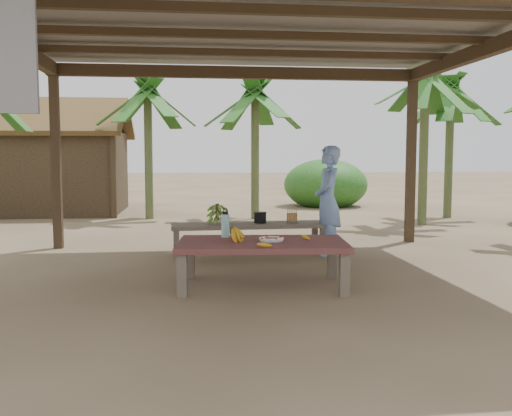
{
  "coord_description": "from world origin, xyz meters",
  "views": [
    {
      "loc": [
        -0.79,
        -6.66,
        1.42
      ],
      "look_at": [
        -0.01,
        0.01,
        0.8
      ],
      "focal_mm": 40.0,
      "sensor_mm": 36.0,
      "label": 1
    }
  ],
  "objects": [
    {
      "name": "woman",
      "position": [
        1.16,
        1.26,
        0.78
      ],
      "size": [
        0.47,
        0.63,
        1.56
      ],
      "primitive_type": "imported",
      "rotation": [
        0.0,
        0.0,
        -1.76
      ],
      "color": "#7295D7",
      "rests_on": "ground"
    },
    {
      "name": "bench",
      "position": [
        0.05,
        1.38,
        0.39
      ],
      "size": [
        2.22,
        0.67,
        0.45
      ],
      "rotation": [
        0.0,
        0.0,
        0.03
      ],
      "color": "brown",
      "rests_on": "ground"
    },
    {
      "name": "banana_plant_nw",
      "position": [
        -1.69,
        6.26,
        2.61
      ],
      "size": [
        1.8,
        1.8,
        3.1
      ],
      "color": "#596638",
      "rests_on": "ground"
    },
    {
      "name": "banana_plant_far",
      "position": [
        5.05,
        5.7,
        2.65
      ],
      "size": [
        1.8,
        1.8,
        3.14
      ],
      "color": "#596638",
      "rests_on": "ground"
    },
    {
      "name": "plate",
      "position": [
        0.08,
        -0.63,
        0.52
      ],
      "size": [
        0.27,
        0.27,
        0.04
      ],
      "color": "white",
      "rests_on": "work_table"
    },
    {
      "name": "banana_plant_n",
      "position": [
        0.67,
        6.02,
        2.57
      ],
      "size": [
        1.8,
        1.8,
        3.06
      ],
      "color": "#596638",
      "rests_on": "ground"
    },
    {
      "name": "water_flask",
      "position": [
        -0.39,
        -0.28,
        0.64
      ],
      "size": [
        0.09,
        0.09,
        0.33
      ],
      "color": "#3DC0BE",
      "rests_on": "work_table"
    },
    {
      "name": "banana_plant_ne",
      "position": [
        3.93,
        4.46,
        2.75
      ],
      "size": [
        1.8,
        1.8,
        3.24
      ],
      "color": "#596638",
      "rests_on": "ground"
    },
    {
      "name": "loose_banana_front",
      "position": [
        -0.05,
        -1.03,
        0.52
      ],
      "size": [
        0.16,
        0.06,
        0.04
      ],
      "primitive_type": "ellipsoid",
      "rotation": [
        0.0,
        0.0,
        1.47
      ],
      "color": "gold",
      "rests_on": "work_table"
    },
    {
      "name": "loose_banana_side",
      "position": [
        0.48,
        -0.54,
        0.52
      ],
      "size": [
        0.09,
        0.17,
        0.04
      ],
      "primitive_type": "ellipsoid",
      "rotation": [
        0.0,
        0.0,
        0.33
      ],
      "color": "gold",
      "rests_on": "work_table"
    },
    {
      "name": "ground",
      "position": [
        0.0,
        0.0,
        0.0
      ],
      "size": [
        80.0,
        80.0,
        0.0
      ],
      "primitive_type": "plane",
      "color": "brown",
      "rests_on": "ground"
    },
    {
      "name": "green_banana_stalk",
      "position": [
        -0.4,
        1.37,
        0.6
      ],
      "size": [
        0.28,
        0.28,
        0.31
      ],
      "primitive_type": null,
      "rotation": [
        0.0,
        0.0,
        0.03
      ],
      "color": "#598C2D",
      "rests_on": "bench"
    },
    {
      "name": "work_table",
      "position": [
        -0.02,
        -0.64,
        0.43
      ],
      "size": [
        1.89,
        1.17,
        0.5
      ],
      "rotation": [
        0.0,
        0.0,
        -0.1
      ],
      "color": "brown",
      "rests_on": "ground"
    },
    {
      "name": "skewer_rack",
      "position": [
        0.67,
        1.35,
        0.57
      ],
      "size": [
        0.18,
        0.09,
        0.24
      ],
      "primitive_type": null,
      "rotation": [
        0.0,
        0.0,
        0.03
      ],
      "color": "#A57F47",
      "rests_on": "bench"
    },
    {
      "name": "ripe_banana_bunch",
      "position": [
        -0.35,
        -0.57,
        0.58
      ],
      "size": [
        0.29,
        0.25,
        0.16
      ],
      "primitive_type": null,
      "rotation": [
        0.0,
        0.0,
        -0.09
      ],
      "color": "gold",
      "rests_on": "work_table"
    },
    {
      "name": "hut",
      "position": [
        -4.5,
        8.0,
        1.1
      ],
      "size": [
        4.4,
        3.43,
        2.85
      ],
      "color": "black",
      "rests_on": "ground"
    },
    {
      "name": "pavilion",
      "position": [
        -0.01,
        -0.01,
        2.78
      ],
      "size": [
        6.6,
        5.6,
        2.95
      ],
      "color": "black",
      "rests_on": "ground"
    },
    {
      "name": "cooking_pot",
      "position": [
        0.21,
        1.43,
        0.52
      ],
      "size": [
        0.18,
        0.18,
        0.15
      ],
      "primitive_type": "cylinder",
      "color": "black",
      "rests_on": "bench"
    }
  ]
}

